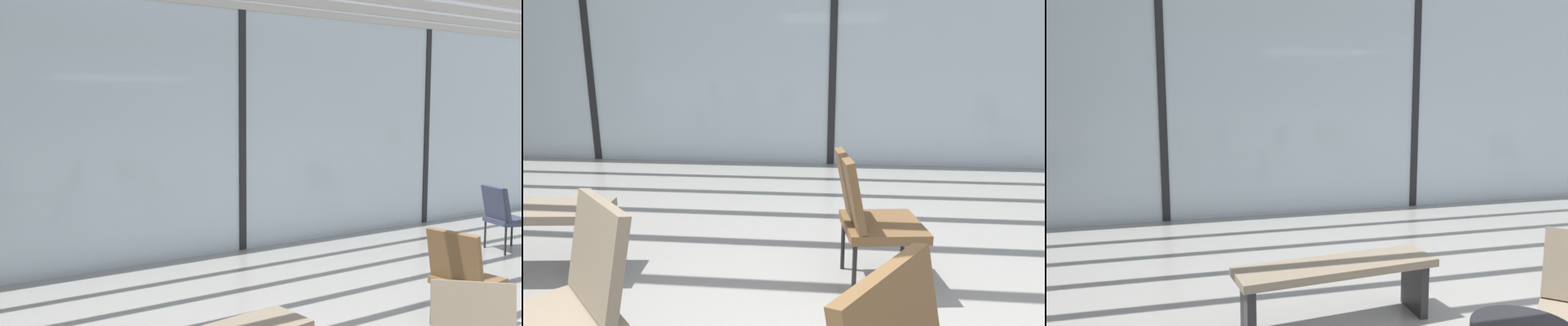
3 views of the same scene
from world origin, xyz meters
TOP-DOWN VIEW (x-y plane):
  - glass_curtain_wall at (0.00, 5.20)m, footprint 14.00×0.08m
  - window_mullion_0 at (-3.50, 5.20)m, footprint 0.10×0.12m
  - window_mullion_1 at (0.00, 5.20)m, footprint 0.10×0.12m
  - parked_airplane at (0.74, 10.31)m, footprint 11.83×4.17m
  - lounge_chair_2 at (0.19, 1.76)m, footprint 0.58×0.54m
  - lounge_chair_3 at (-1.11, 0.63)m, footprint 0.71×0.71m

SIDE VIEW (x-z plane):
  - lounge_chair_2 at x=0.19m, z-range 0.06..0.93m
  - lounge_chair_3 at x=-1.11m, z-range 0.06..0.93m
  - glass_curtain_wall at x=0.00m, z-range 0.00..3.16m
  - window_mullion_0 at x=-3.50m, z-range 0.00..3.16m
  - window_mullion_1 at x=0.00m, z-range 0.00..3.16m
  - parked_airplane at x=0.74m, z-range 0.00..4.17m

